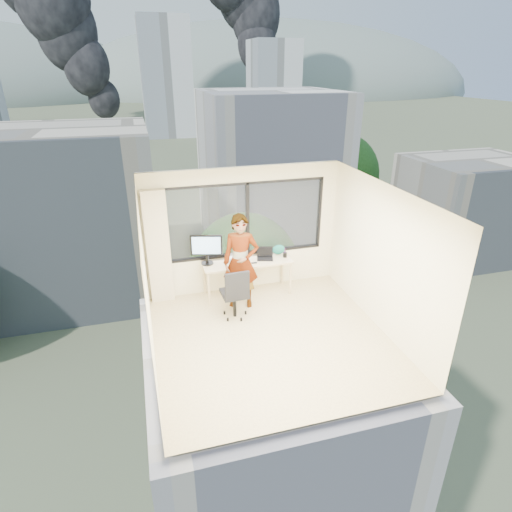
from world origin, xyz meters
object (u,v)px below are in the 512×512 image
object	(u,v)px
monitor	(207,249)
chair	(234,292)
laptop	(265,254)
handbag	(279,249)
game_console	(234,257)
person	(241,262)
desk	(247,277)

from	to	relation	value
monitor	chair	bearing A→B (deg)	-53.37
laptop	handbag	world-z (taller)	laptop
monitor	game_console	size ratio (longest dim) A/B	2.11
person	handbag	world-z (taller)	person
laptop	monitor	bearing A→B (deg)	-169.23
game_console	chair	bearing A→B (deg)	-118.10
monitor	handbag	bearing A→B (deg)	17.52
desk	game_console	distance (m)	0.51
person	handbag	distance (m)	1.10
chair	handbag	bearing A→B (deg)	36.27
game_console	monitor	bearing A→B (deg)	174.64
person	handbag	size ratio (longest dim) A/B	7.01
monitor	handbag	xyz separation A→B (m)	(1.52, 0.07, -0.21)
desk	person	size ratio (longest dim) A/B	0.96
game_console	handbag	world-z (taller)	handbag
game_console	laptop	size ratio (longest dim) A/B	0.86
desk	person	distance (m)	0.73
handbag	desk	bearing A→B (deg)	174.00
monitor	game_console	world-z (taller)	monitor
laptop	chair	bearing A→B (deg)	-121.21
monitor	laptop	distance (m)	1.20
chair	handbag	size ratio (longest dim) A/B	3.91
chair	person	bearing A→B (deg)	57.37
person	game_console	size ratio (longest dim) A/B	6.35
desk	handbag	bearing A→B (deg)	12.35
person	laptop	bearing A→B (deg)	49.84
desk	chair	size ratio (longest dim) A/B	1.71
monitor	laptop	size ratio (longest dim) A/B	1.83
monitor	person	bearing A→B (deg)	-25.51
chair	laptop	size ratio (longest dim) A/B	3.06
desk	monitor	distance (m)	1.06
person	game_console	distance (m)	0.61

